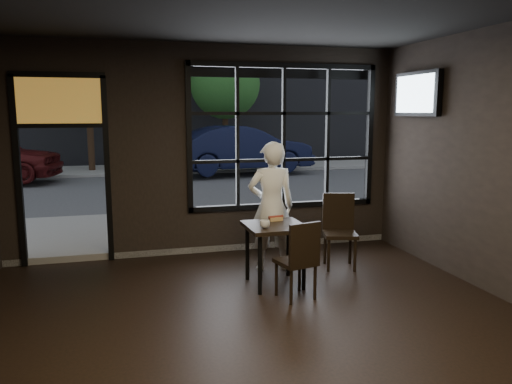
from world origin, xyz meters
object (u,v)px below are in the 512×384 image
object	(u,v)px
cafe_table	(275,255)
man	(271,207)
navy_car	(241,149)
chair_near	(296,259)

from	to	relation	value
cafe_table	man	size ratio (longest dim) A/B	0.44
man	navy_car	world-z (taller)	man
man	chair_near	bearing A→B (deg)	92.77
chair_near	man	size ratio (longest dim) A/B	0.53
cafe_table	chair_near	xyz separation A→B (m)	(0.10, -0.50, 0.08)
chair_near	man	xyz separation A→B (m)	(0.03, 1.11, 0.43)
chair_near	man	world-z (taller)	man
navy_car	cafe_table	bearing A→B (deg)	161.33
chair_near	navy_car	world-z (taller)	navy_car
cafe_table	navy_car	world-z (taller)	navy_car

